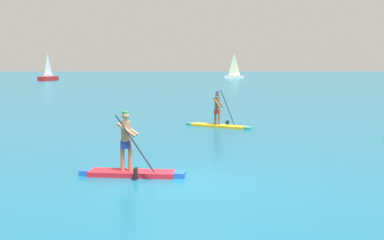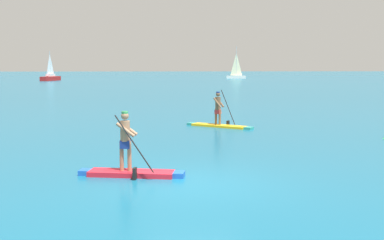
% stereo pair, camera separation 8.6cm
% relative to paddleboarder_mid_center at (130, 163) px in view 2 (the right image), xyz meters
% --- Properties ---
extents(ground, '(440.00, 440.00, 0.00)m').
position_rel_paddleboarder_mid_center_xyz_m(ground, '(1.68, -0.92, -0.36)').
color(ground, '#145B7A').
extents(paddleboarder_mid_center, '(2.94, 1.06, 1.78)m').
position_rel_paddleboarder_mid_center_xyz_m(paddleboarder_mid_center, '(0.00, 0.00, 0.00)').
color(paddleboarder_mid_center, red).
rests_on(paddleboarder_mid_center, ground).
extents(paddleboarder_far_right, '(3.13, 2.33, 1.84)m').
position_rel_paddleboarder_mid_center_xyz_m(paddleboarder_far_right, '(3.61, 10.01, -0.00)').
color(paddleboarder_far_right, yellow).
rests_on(paddleboarder_far_right, ground).
extents(sailboat_left_horizon, '(2.94, 5.82, 5.79)m').
position_rel_paddleboarder_mid_center_xyz_m(sailboat_left_horizon, '(-21.44, 80.68, 0.45)').
color(sailboat_left_horizon, '#A51E1E').
rests_on(sailboat_left_horizon, ground).
extents(sailboat_right_horizon, '(4.53, 1.89, 7.39)m').
position_rel_paddleboarder_mid_center_xyz_m(sailboat_right_horizon, '(17.30, 93.89, 0.65)').
color(sailboat_right_horizon, white).
rests_on(sailboat_right_horizon, ground).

